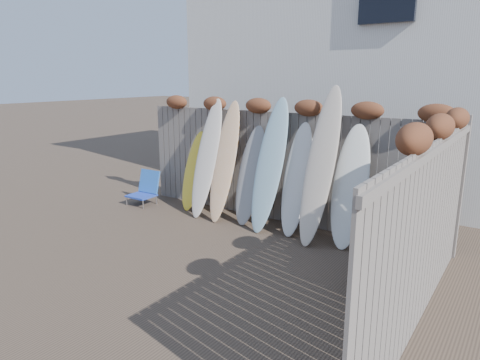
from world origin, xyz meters
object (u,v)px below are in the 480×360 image
Objects in this scene: surfboard_0 at (194,171)px; wooden_crate at (378,264)px; lattice_panel at (438,224)px; beach_chair at (145,189)px.

wooden_crate is at bearing -14.38° from surfboard_0.
surfboard_0 is (-4.66, 0.73, -0.03)m from lattice_panel.
beach_chair is at bearing -160.14° from surfboard_0.
wooden_crate is 0.93m from lattice_panel.
lattice_panel is (5.75, -0.42, 0.49)m from beach_chair.
beach_chair is 5.78m from lattice_panel.
beach_chair is 1.22m from surfboard_0.
wooden_crate is 0.46× the size of surfboard_0.
beach_chair is 0.43× the size of lattice_panel.
lattice_panel is 4.71m from surfboard_0.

